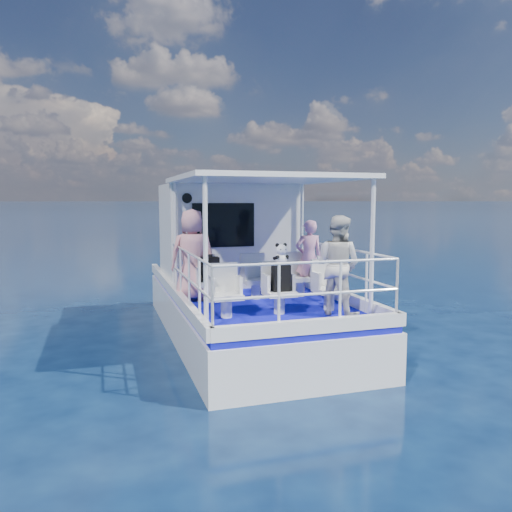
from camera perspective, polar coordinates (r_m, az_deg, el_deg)
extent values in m
plane|color=#071737|center=(9.53, 0.33, -10.44)|extent=(2000.00, 2000.00, 0.00)
cube|color=white|center=(10.45, -1.36, -8.92)|extent=(3.00, 7.00, 1.60)
cube|color=#0B0B9E|center=(10.26, -1.38, -4.33)|extent=(2.90, 6.90, 0.10)
cube|color=white|center=(11.36, -3.21, 2.55)|extent=(2.85, 2.00, 2.20)
cube|color=white|center=(8.94, 0.74, 8.83)|extent=(3.00, 3.20, 0.08)
cylinder|color=white|center=(7.17, -5.78, 0.27)|extent=(0.07, 0.07, 2.20)
cylinder|color=white|center=(8.15, 13.14, 0.88)|extent=(0.07, 0.07, 2.20)
cylinder|color=white|center=(10.02, -9.16, 1.97)|extent=(0.07, 0.07, 2.20)
cylinder|color=white|center=(10.74, 5.25, 2.32)|extent=(0.07, 0.07, 2.20)
cube|color=silver|center=(9.24, -5.38, -4.05)|extent=(0.48, 0.46, 0.38)
cube|color=silver|center=(9.46, -0.03, -3.77)|extent=(0.48, 0.46, 0.38)
cube|color=silver|center=(9.76, 5.02, -3.48)|extent=(0.48, 0.46, 0.38)
cube|color=silver|center=(7.99, -3.41, -5.68)|extent=(0.48, 0.46, 0.38)
cube|color=silver|center=(8.25, 2.69, -5.29)|extent=(0.48, 0.46, 0.38)
cube|color=silver|center=(8.60, 8.35, -4.88)|extent=(0.48, 0.46, 0.38)
imported|color=pink|center=(9.30, -7.26, 0.12)|extent=(0.74, 0.61, 1.70)
imported|color=#F29CC2|center=(9.81, 6.05, -0.20)|extent=(0.58, 0.42, 1.48)
imported|color=silver|center=(8.20, 9.31, -1.04)|extent=(0.96, 1.00, 1.62)
cube|color=black|center=(9.16, -5.32, -1.53)|extent=(0.34, 0.19, 0.44)
cube|color=black|center=(8.15, 2.87, -2.53)|extent=(0.29, 0.16, 0.43)
cube|color=black|center=(9.13, -5.31, 0.03)|extent=(0.09, 0.05, 0.05)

